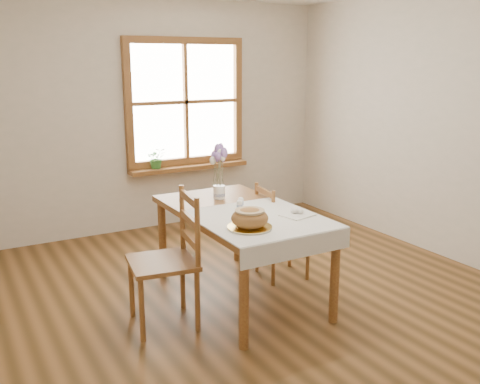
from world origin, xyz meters
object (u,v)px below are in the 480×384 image
object	(u,v)px
dining_table	(240,220)
flower_vase	(219,193)
chair_left	(162,260)
chair_right	(282,231)
bread_plate	(250,227)

from	to	relation	value
dining_table	flower_vase	size ratio (longest dim) A/B	14.07
chair_left	chair_right	world-z (taller)	chair_left
flower_vase	chair_left	bearing A→B (deg)	-144.79
bread_plate	flower_vase	bearing A→B (deg)	76.57
chair_right	bread_plate	size ratio (longest dim) A/B	2.76
dining_table	bread_plate	distance (m)	0.53
flower_vase	chair_right	bearing A→B (deg)	-19.79
dining_table	bread_plate	size ratio (longest dim) A/B	5.15
chair_right	bread_plate	distance (m)	1.06
dining_table	chair_left	size ratio (longest dim) A/B	1.59
dining_table	chair_right	xyz separation A→B (m)	(0.55, 0.19, -0.24)
chair_left	flower_vase	world-z (taller)	chair_left
flower_vase	dining_table	bearing A→B (deg)	-91.79
chair_left	flower_vase	size ratio (longest dim) A/B	8.85
chair_right	flower_vase	distance (m)	0.69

